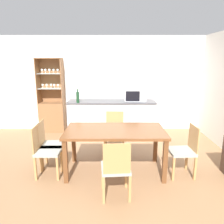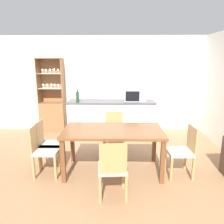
# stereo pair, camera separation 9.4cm
# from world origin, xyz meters

# --- Properties ---
(ground_plane) EXTENTS (18.00, 18.00, 0.00)m
(ground_plane) POSITION_xyz_m (0.00, 0.00, 0.00)
(ground_plane) COLOR #936B47
(wall_back) EXTENTS (6.80, 0.06, 2.55)m
(wall_back) POSITION_xyz_m (0.00, 2.63, 1.27)
(wall_back) COLOR white
(wall_back) RESTS_ON ground_plane
(kitchen_counter) EXTENTS (2.14, 0.60, 0.94)m
(kitchen_counter) POSITION_xyz_m (0.10, 1.92, 0.47)
(kitchen_counter) COLOR silver
(kitchen_counter) RESTS_ON ground_plane
(display_cabinet) EXTENTS (0.67, 0.37, 1.98)m
(display_cabinet) POSITION_xyz_m (-1.52, 2.43, 0.58)
(display_cabinet) COLOR brown
(display_cabinet) RESTS_ON ground_plane
(dining_table) EXTENTS (1.69, 0.89, 0.77)m
(dining_table) POSITION_xyz_m (0.16, 0.17, 0.68)
(dining_table) COLOR brown
(dining_table) RESTS_ON ground_plane
(dining_chair_side_left_near) EXTENTS (0.40, 0.40, 0.87)m
(dining_chair_side_left_near) POSITION_xyz_m (-1.00, 0.03, 0.44)
(dining_chair_side_left_near) COLOR #999E93
(dining_chair_side_left_near) RESTS_ON ground_plane
(dining_chair_head_far) EXTENTS (0.42, 0.42, 0.87)m
(dining_chair_head_far) POSITION_xyz_m (0.17, 0.93, 0.44)
(dining_chair_head_far) COLOR #999E93
(dining_chair_head_far) RESTS_ON ground_plane
(dining_chair_side_left_far) EXTENTS (0.41, 0.41, 0.87)m
(dining_chair_side_left_far) POSITION_xyz_m (-1.00, 0.30, 0.44)
(dining_chair_side_left_far) COLOR #999E93
(dining_chair_side_left_far) RESTS_ON ground_plane
(dining_chair_side_right_near) EXTENTS (0.42, 0.42, 0.87)m
(dining_chair_side_right_near) POSITION_xyz_m (1.32, 0.04, 0.44)
(dining_chair_side_right_near) COLOR #999E93
(dining_chair_side_right_near) RESTS_ON ground_plane
(dining_chair_head_near) EXTENTS (0.43, 0.43, 0.87)m
(dining_chair_head_near) POSITION_xyz_m (0.17, -0.59, 0.44)
(dining_chair_head_near) COLOR #999E93
(dining_chair_head_near) RESTS_ON ground_plane
(microwave) EXTENTS (0.52, 0.35, 0.28)m
(microwave) POSITION_xyz_m (0.68, 1.95, 1.08)
(microwave) COLOR #B7BABF
(microwave) RESTS_ON kitchen_counter
(wine_bottle) EXTENTS (0.07, 0.07, 0.33)m
(wine_bottle) POSITION_xyz_m (-0.69, 1.70, 1.07)
(wine_bottle) COLOR #193D23
(wine_bottle) RESTS_ON kitchen_counter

